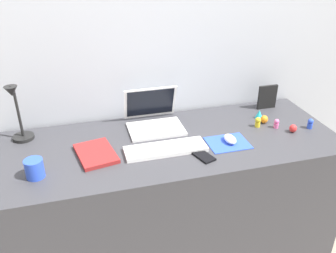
% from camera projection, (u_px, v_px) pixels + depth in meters
% --- Properties ---
extents(ground_plane, '(6.00, 6.00, 0.00)m').
position_uv_depth(ground_plane, '(171.00, 245.00, 2.23)').
color(ground_plane, gray).
extents(back_wall, '(2.98, 0.05, 1.56)m').
position_uv_depth(back_wall, '(155.00, 105.00, 2.19)').
color(back_wall, '#B2B7C1').
rests_on(back_wall, ground_plane).
extents(desk, '(1.78, 0.68, 0.74)m').
position_uv_depth(desk, '(171.00, 197.00, 2.06)').
color(desk, '#38383D').
rests_on(desk, ground_plane).
extents(laptop, '(0.30, 0.27, 0.21)m').
position_uv_depth(laptop, '(153.00, 117.00, 2.02)').
color(laptop, white).
rests_on(laptop, desk).
extents(keyboard, '(0.41, 0.13, 0.02)m').
position_uv_depth(keyboard, '(166.00, 149.00, 1.80)').
color(keyboard, white).
rests_on(keyboard, desk).
extents(mousepad, '(0.21, 0.17, 0.00)m').
position_uv_depth(mousepad, '(228.00, 143.00, 1.86)').
color(mousepad, blue).
rests_on(mousepad, desk).
extents(mouse, '(0.06, 0.10, 0.03)m').
position_uv_depth(mouse, '(230.00, 139.00, 1.86)').
color(mouse, white).
rests_on(mouse, mousepad).
extents(cell_phone, '(0.10, 0.14, 0.01)m').
position_uv_depth(cell_phone, '(203.00, 156.00, 1.75)').
color(cell_phone, black).
rests_on(cell_phone, desk).
extents(desk_lamp, '(0.11, 0.15, 0.32)m').
position_uv_depth(desk_lamp, '(18.00, 115.00, 1.81)').
color(desk_lamp, black).
rests_on(desk_lamp, desk).
extents(notebook_pad, '(0.21, 0.27, 0.02)m').
position_uv_depth(notebook_pad, '(96.00, 154.00, 1.76)').
color(notebook_pad, maroon).
rests_on(notebook_pad, desk).
extents(picture_frame, '(0.12, 0.02, 0.15)m').
position_uv_depth(picture_frame, '(267.00, 97.00, 2.21)').
color(picture_frame, black).
rests_on(picture_frame, desk).
extents(coffee_mug, '(0.08, 0.08, 0.09)m').
position_uv_depth(coffee_mug, '(34.00, 169.00, 1.58)').
color(coffee_mug, blue).
rests_on(coffee_mug, desk).
extents(toy_figurine_cyan, '(0.05, 0.05, 0.05)m').
position_uv_depth(toy_figurine_cyan, '(259.00, 114.00, 2.11)').
color(toy_figurine_cyan, '#28B7CC').
rests_on(toy_figurine_cyan, desk).
extents(toy_figurine_pink, '(0.03, 0.03, 0.05)m').
position_uv_depth(toy_figurine_pink, '(276.00, 123.00, 2.00)').
color(toy_figurine_pink, pink).
rests_on(toy_figurine_pink, desk).
extents(toy_figurine_yellow, '(0.03, 0.03, 0.06)m').
position_uv_depth(toy_figurine_yellow, '(258.00, 122.00, 2.01)').
color(toy_figurine_yellow, yellow).
rests_on(toy_figurine_yellow, desk).
extents(toy_figurine_blue, '(0.03, 0.03, 0.06)m').
position_uv_depth(toy_figurine_blue, '(310.00, 123.00, 2.00)').
color(toy_figurine_blue, blue).
rests_on(toy_figurine_blue, desk).
extents(toy_figurine_red, '(0.04, 0.04, 0.04)m').
position_uv_depth(toy_figurine_red, '(293.00, 128.00, 1.96)').
color(toy_figurine_red, red).
rests_on(toy_figurine_red, desk).
extents(toy_figurine_orange, '(0.04, 0.04, 0.05)m').
position_uv_depth(toy_figurine_orange, '(264.00, 119.00, 2.06)').
color(toy_figurine_orange, orange).
rests_on(toy_figurine_orange, desk).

